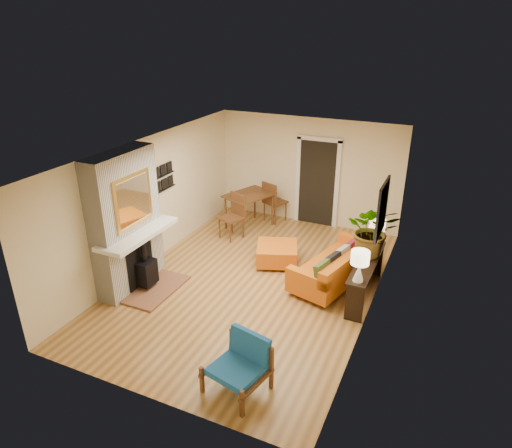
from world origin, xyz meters
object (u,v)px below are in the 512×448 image
object	(u,v)px
console_table	(367,268)
lamp_far	(377,229)
sofa	(338,266)
lamp_near	(360,263)
houseplant	(373,230)
ottoman	(277,253)
blue_chair	(241,361)
dining_table	(252,202)

from	to	relation	value
console_table	lamp_far	bearing A→B (deg)	90.00
sofa	console_table	size ratio (longest dim) A/B	1.18
console_table	lamp_near	size ratio (longest dim) A/B	3.43
lamp_near	lamp_far	distance (m)	1.43
sofa	houseplant	bearing A→B (deg)	0.22
sofa	ottoman	xyz separation A→B (m)	(-1.34, 0.22, -0.11)
lamp_far	console_table	bearing A→B (deg)	-90.00
blue_chair	lamp_near	distance (m)	2.53
blue_chair	houseplant	xyz separation A→B (m)	(1.04, 3.21, 0.80)
lamp_far	ottoman	bearing A→B (deg)	-173.91
console_table	houseplant	world-z (taller)	houseplant
dining_table	lamp_near	xyz separation A→B (m)	(3.14, -2.62, 0.38)
ottoman	lamp_far	world-z (taller)	lamp_far
dining_table	lamp_far	distance (m)	3.38
ottoman	blue_chair	bearing A→B (deg)	-75.82
dining_table	console_table	distance (m)	3.66
lamp_near	lamp_far	xyz separation A→B (m)	(0.00, 1.43, 0.00)
lamp_far	houseplant	xyz separation A→B (m)	(-0.01, -0.42, 0.16)
sofa	houseplant	xyz separation A→B (m)	(0.56, 0.00, 0.87)
ottoman	lamp_near	size ratio (longest dim) A/B	1.94
sofa	ottoman	bearing A→B (deg)	170.54
blue_chair	console_table	world-z (taller)	blue_chair
ottoman	blue_chair	size ratio (longest dim) A/B	1.19
lamp_near	houseplant	bearing A→B (deg)	90.57
sofa	ottoman	distance (m)	1.36
console_table	lamp_far	xyz separation A→B (m)	(0.00, 0.68, 0.49)
dining_table	console_table	world-z (taller)	dining_table
console_table	lamp_near	bearing A→B (deg)	-90.00
sofa	console_table	world-z (taller)	sofa
lamp_near	lamp_far	world-z (taller)	same
ottoman	lamp_far	distance (m)	2.09
dining_table	houseplant	bearing A→B (deg)	-27.37
console_table	lamp_near	distance (m)	0.89
blue_chair	dining_table	distance (m)	5.27
dining_table	ottoman	bearing A→B (deg)	-48.73
blue_chair	lamp_far	size ratio (longest dim) A/B	1.64
lamp_near	dining_table	bearing A→B (deg)	140.15
dining_table	houseplant	xyz separation A→B (m)	(3.13, -1.62, 0.54)
lamp_near	blue_chair	bearing A→B (deg)	-115.34
console_table	houseplant	distance (m)	0.69
sofa	blue_chair	xyz separation A→B (m)	(-0.47, -3.21, 0.07)
ottoman	lamp_far	xyz separation A→B (m)	(1.91, 0.20, 0.83)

